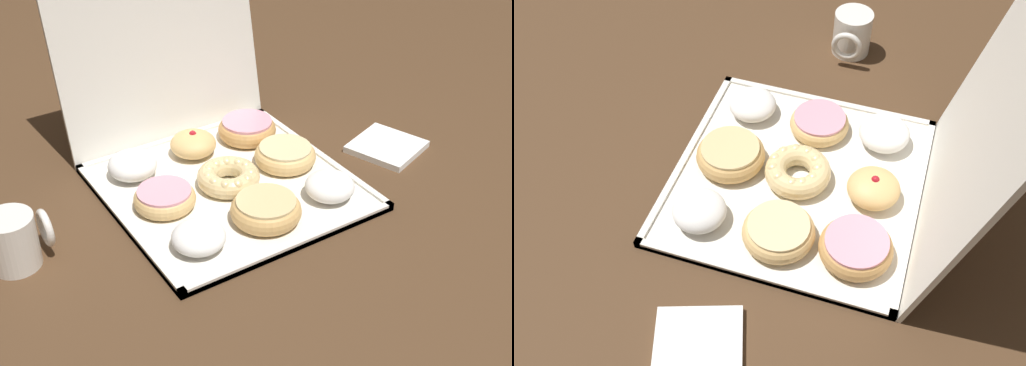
# 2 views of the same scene
# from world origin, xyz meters

# --- Properties ---
(ground_plane) EXTENTS (3.00, 3.00, 0.00)m
(ground_plane) POSITION_xyz_m (0.00, 0.00, 0.00)
(ground_plane) COLOR #4C331E
(donut_box) EXTENTS (0.42, 0.42, 0.01)m
(donut_box) POSITION_xyz_m (0.00, 0.00, 0.01)
(donut_box) COLOR silver
(donut_box) RESTS_ON ground
(box_lid_open) EXTENTS (0.42, 0.09, 0.41)m
(box_lid_open) POSITION_xyz_m (0.00, 0.25, 0.20)
(box_lid_open) COLOR silver
(box_lid_open) RESTS_ON ground
(powdered_filled_donut_0) EXTENTS (0.09, 0.09, 0.04)m
(powdered_filled_donut_0) POSITION_xyz_m (-0.13, -0.13, 0.03)
(powdered_filled_donut_0) COLOR white
(powdered_filled_donut_0) RESTS_ON donut_box
(glazed_ring_donut_1) EXTENTS (0.12, 0.12, 0.04)m
(glazed_ring_donut_1) POSITION_xyz_m (0.00, -0.12, 0.03)
(glazed_ring_donut_1) COLOR tan
(glazed_ring_donut_1) RESTS_ON donut_box
(powdered_filled_donut_2) EXTENTS (0.09, 0.09, 0.05)m
(powdered_filled_donut_2) POSITION_xyz_m (0.13, -0.13, 0.03)
(powdered_filled_donut_2) COLOR white
(powdered_filled_donut_2) RESTS_ON donut_box
(pink_frosted_donut_3) EXTENTS (0.11, 0.11, 0.03)m
(pink_frosted_donut_3) POSITION_xyz_m (-0.12, 0.01, 0.03)
(pink_frosted_donut_3) COLOR #E5B770
(pink_frosted_donut_3) RESTS_ON donut_box
(cruller_donut_4) EXTENTS (0.11, 0.11, 0.04)m
(cruller_donut_4) POSITION_xyz_m (-0.00, -0.00, 0.03)
(cruller_donut_4) COLOR #EACC8C
(cruller_donut_4) RESTS_ON donut_box
(glazed_ring_donut_5) EXTENTS (0.12, 0.12, 0.04)m
(glazed_ring_donut_5) POSITION_xyz_m (0.13, 0.01, 0.03)
(glazed_ring_donut_5) COLOR #E5B770
(glazed_ring_donut_5) RESTS_ON donut_box
(powdered_filled_donut_6) EXTENTS (0.09, 0.09, 0.05)m
(powdered_filled_donut_6) POSITION_xyz_m (-0.13, 0.12, 0.03)
(powdered_filled_donut_6) COLOR white
(powdered_filled_donut_6) RESTS_ON donut_box
(jelly_filled_donut_7) EXTENTS (0.09, 0.09, 0.05)m
(jelly_filled_donut_7) POSITION_xyz_m (-0.00, 0.13, 0.03)
(jelly_filled_donut_7) COLOR #E5B770
(jelly_filled_donut_7) RESTS_ON donut_box
(pink_frosted_donut_8) EXTENTS (0.12, 0.12, 0.04)m
(pink_frosted_donut_8) POSITION_xyz_m (0.12, 0.13, 0.03)
(pink_frosted_donut_8) COLOR tan
(pink_frosted_donut_8) RESTS_ON donut_box
(coffee_mug) EXTENTS (0.10, 0.08, 0.09)m
(coffee_mug) POSITION_xyz_m (-0.38, 0.01, 0.05)
(coffee_mug) COLOR white
(coffee_mug) RESTS_ON ground
(napkin_stack) EXTENTS (0.16, 0.16, 0.01)m
(napkin_stack) POSITION_xyz_m (0.34, -0.05, 0.01)
(napkin_stack) COLOR white
(napkin_stack) RESTS_ON ground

